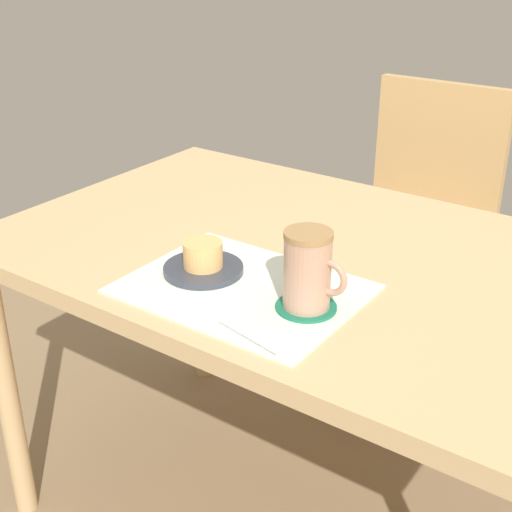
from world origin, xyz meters
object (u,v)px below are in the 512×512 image
Objects in this scene: pastry_plate at (203,269)px; wooden_chair at (416,227)px; coffee_mug at (308,270)px; dining_table at (331,289)px; pastry at (203,254)px.

wooden_chair is at bearing 87.92° from pastry_plate.
pastry_plate is 0.23m from coffee_mug.
dining_table is 0.27m from pastry_plate.
pastry is 0.23m from coffee_mug.
pastry_plate is 1.10× the size of coffee_mug.
coffee_mug is at bearing -1.36° from pastry_plate.
pastry_plate is 0.03m from pastry.
pastry is (-0.16, -0.20, 0.11)m from dining_table.
coffee_mug reaches higher than pastry.
pastry_plate is at bearing 178.64° from coffee_mug.
wooden_chair is 12.36× the size of pastry.
coffee_mug is at bearing -1.36° from pastry.
coffee_mug reaches higher than dining_table.
dining_table is 9.30× the size of pastry_plate.
dining_table is at bearing 52.23° from pastry.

